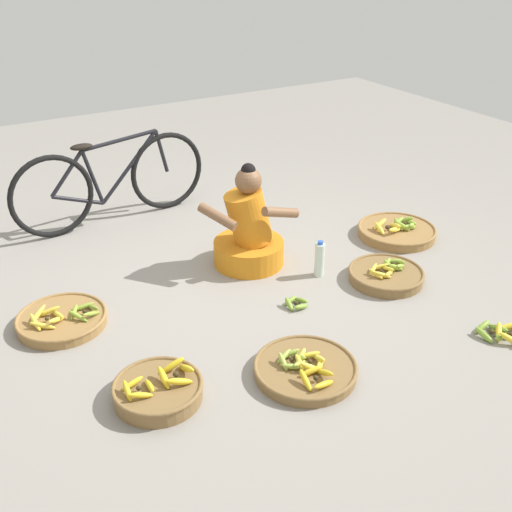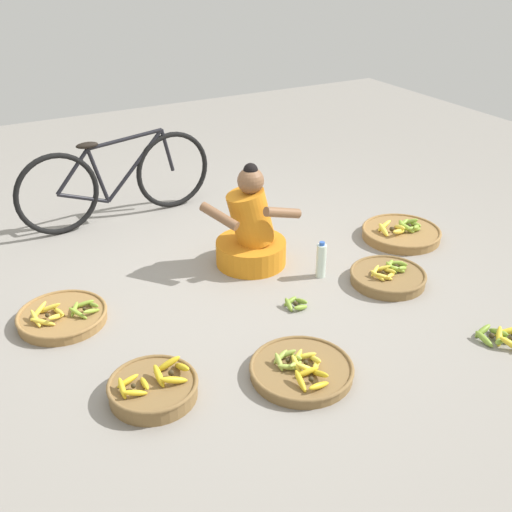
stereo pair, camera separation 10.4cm
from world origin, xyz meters
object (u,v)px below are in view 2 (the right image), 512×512
(banana_basket_back_right, at_px, (62,316))
(loose_bananas_near_bicycle, at_px, (295,304))
(vendor_woman_front, at_px, (251,233))
(banana_basket_front_center, at_px, (153,388))
(banana_basket_mid_right, at_px, (301,370))
(banana_basket_mid_left, at_px, (401,233))
(loose_bananas_back_left, at_px, (503,337))
(banana_basket_front_left, at_px, (388,276))
(bicycle_leaning, at_px, (117,180))
(water_bottle, at_px, (321,260))

(banana_basket_back_right, xyz_separation_m, loose_bananas_near_bicycle, (1.39, -0.56, -0.02))
(banana_basket_back_right, relative_size, loose_bananas_near_bicycle, 3.69)
(vendor_woman_front, relative_size, banana_basket_front_center, 1.61)
(banana_basket_mid_right, bearing_deg, banana_basket_mid_left, 33.46)
(banana_basket_mid_right, distance_m, banana_basket_mid_left, 1.96)
(banana_basket_back_right, distance_m, banana_basket_mid_right, 1.58)
(banana_basket_mid_right, bearing_deg, loose_bananas_near_bicycle, 60.86)
(banana_basket_back_right, relative_size, banana_basket_mid_left, 0.90)
(banana_basket_mid_right, height_order, loose_bananas_back_left, banana_basket_mid_right)
(banana_basket_front_left, distance_m, banana_basket_front_center, 1.91)
(banana_basket_back_right, bearing_deg, loose_bananas_near_bicycle, -22.07)
(vendor_woman_front, relative_size, bicycle_leaning, 0.46)
(loose_bananas_back_left, distance_m, water_bottle, 1.31)
(loose_bananas_back_left, bearing_deg, bicycle_leaning, 117.43)
(bicycle_leaning, distance_m, water_bottle, 1.91)
(bicycle_leaning, bearing_deg, banana_basket_front_left, -55.91)
(banana_basket_back_right, xyz_separation_m, banana_basket_mid_right, (1.05, -1.18, -0.00))
(vendor_woman_front, height_order, bicycle_leaning, vendor_woman_front)
(banana_basket_front_left, height_order, banana_basket_mid_right, banana_basket_front_left)
(bicycle_leaning, relative_size, banana_basket_mid_left, 2.70)
(banana_basket_front_left, bearing_deg, water_bottle, 140.52)
(bicycle_leaning, xyz_separation_m, loose_bananas_near_bicycle, (0.57, -1.91, -0.33))
(banana_basket_front_center, bearing_deg, banana_basket_mid_right, -16.35)
(banana_basket_mid_left, relative_size, water_bottle, 2.30)
(banana_basket_front_left, relative_size, banana_basket_mid_left, 0.85)
(bicycle_leaning, distance_m, banana_basket_mid_left, 2.38)
(bicycle_leaning, distance_m, loose_bananas_back_left, 3.22)
(banana_basket_mid_right, bearing_deg, vendor_woman_front, 73.77)
(loose_bananas_near_bicycle, height_order, water_bottle, water_bottle)
(banana_basket_mid_right, relative_size, water_bottle, 2.14)
(banana_basket_mid_left, height_order, loose_bananas_near_bicycle, banana_basket_mid_left)
(water_bottle, bearing_deg, banana_basket_mid_right, -129.32)
(loose_bananas_back_left, bearing_deg, vendor_woman_front, 118.38)
(loose_bananas_back_left, relative_size, loose_bananas_near_bicycle, 1.92)
(vendor_woman_front, height_order, water_bottle, vendor_woman_front)
(vendor_woman_front, distance_m, bicycle_leaning, 1.38)
(banana_basket_mid_right, relative_size, loose_bananas_near_bicycle, 3.83)
(bicycle_leaning, xyz_separation_m, loose_bananas_back_left, (1.47, -2.84, -0.33))
(bicycle_leaning, bearing_deg, banana_basket_mid_right, -84.85)
(vendor_woman_front, bearing_deg, banana_basket_front_center, -137.60)
(vendor_woman_front, relative_size, loose_bananas_near_bicycle, 5.10)
(banana_basket_mid_right, xyz_separation_m, loose_bananas_near_bicycle, (0.35, 0.62, -0.01))
(banana_basket_front_center, distance_m, banana_basket_mid_left, 2.57)
(banana_basket_front_left, xyz_separation_m, banana_basket_mid_right, (-1.09, -0.58, -0.01))
(banana_basket_front_center, bearing_deg, vendor_woman_front, 42.40)
(banana_basket_back_right, height_order, water_bottle, water_bottle)
(banana_basket_mid_left, distance_m, water_bottle, 0.94)
(bicycle_leaning, xyz_separation_m, banana_basket_front_left, (1.32, -1.95, -0.31))
(banana_basket_back_right, relative_size, loose_bananas_back_left, 1.92)
(water_bottle, bearing_deg, bicycle_leaning, 120.02)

